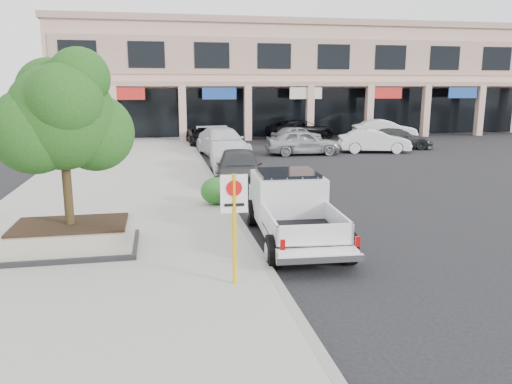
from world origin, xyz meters
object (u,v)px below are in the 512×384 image
Objects in this scene: planter at (71,237)px; curb_car_d at (204,136)px; no_parking_sign at (234,214)px; lot_car_f at (384,130)px; curb_car_c at (222,142)px; curb_car_b at (228,157)px; lot_car_e at (297,135)px; lot_car_c at (398,138)px; lot_car_b at (374,141)px; pickup_truck at (295,210)px; curb_car_a at (239,167)px; planter_tree at (69,117)px; lot_car_a at (303,142)px; lot_car_d at (301,129)px.

planter is 23.55m from curb_car_d.
lot_car_f is at bearing 59.26° from no_parking_sign.
curb_car_c reaches higher than curb_car_d.
curb_car_b is (1.88, 14.30, -0.88)m from no_parking_sign.
no_parking_sign is 0.59× the size of lot_car_e.
lot_car_b is at bearing 145.07° from lot_car_c.
curb_car_a is (-0.23, 7.99, -0.10)m from pickup_truck.
no_parking_sign reaches higher than curb_car_c.
planter_tree reaches higher than curb_car_a.
lot_car_a is 7.51m from lot_car_c.
lot_car_a is (5.39, 8.86, -0.02)m from curb_car_a.
curb_car_a is 13.60m from lot_car_b.
curb_car_b is at bearing 82.53° from no_parking_sign.
curb_car_c is 1.28× the size of lot_car_a.
curb_car_d is 0.88× the size of lot_car_d.
pickup_truck reaches higher than lot_car_c.
no_parking_sign is at bearing -94.54° from curb_car_b.
pickup_truck is (5.74, 0.02, 0.41)m from planter.
lot_car_c is (14.52, 21.69, -0.97)m from no_parking_sign.
planter_tree reaches higher than lot_car_b.
lot_car_d is at bearing 73.35° from curb_car_a.
curb_car_a is (5.38, 7.86, -2.62)m from planter_tree.
planter is at bearing 139.23° from lot_car_d.
planter_tree is at bearing 138.78° from no_parking_sign.
lot_car_e is (6.66, -0.47, -0.01)m from curb_car_d.
no_parking_sign is 14.45m from curb_car_b.
curb_car_a reaches higher than lot_car_a.
lot_car_f is (15.84, 26.64, -0.84)m from no_parking_sign.
pickup_truck is at bearing -98.14° from curb_car_c.
curb_car_b reaches higher than curb_car_d.
lot_car_e reaches higher than planter.
curb_car_b is 1.03× the size of lot_car_b.
no_parking_sign is at bearing 139.62° from lot_car_e.
curb_car_d is 6.68m from lot_car_e.
curb_car_d is (-0.11, 11.54, -0.08)m from curb_car_b.
curb_car_a is 1.02× the size of curb_car_b.
lot_car_f is (13.96, 12.34, 0.04)m from curb_car_b.
lot_car_d is at bearing 64.34° from curb_car_b.
pickup_truck is 1.25× the size of lot_car_a.
pickup_truck is 1.16× the size of curb_car_d.
lot_car_a reaches higher than lot_car_b.
no_parking_sign reaches higher than lot_car_c.
pickup_truck is 0.98× the size of curb_car_c.
planter is 25.49m from lot_car_e.
planter is 0.69× the size of curb_car_a.
lot_car_c is at bearing -72.70° from lot_car_a.
lot_car_e is at bearing 77.53° from pickup_truck.
curb_car_b is at bearing 94.38° from pickup_truck.
curb_car_a is 10.38m from lot_car_a.
planter_tree reaches higher than no_parking_sign.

